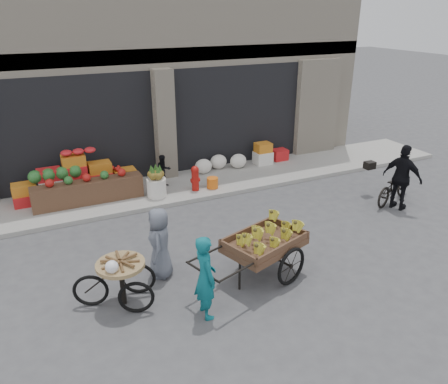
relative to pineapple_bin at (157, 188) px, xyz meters
name	(u,v)px	position (x,y,z in m)	size (l,w,h in m)	color
ground	(243,257)	(0.75, -3.60, -0.37)	(80.00, 80.00, 0.00)	#424244
sidewalk	(177,187)	(0.75, 0.50, -0.31)	(18.00, 2.20, 0.12)	gray
building	(133,55)	(0.75, 4.43, 3.00)	(14.00, 6.45, 7.00)	beige
fruit_display	(84,177)	(-1.73, 0.78, 0.30)	(3.10, 1.12, 1.24)	red
pineapple_bin	(157,188)	(0.00, 0.00, 0.00)	(0.52, 0.52, 0.50)	silver
fire_hydrant	(195,177)	(1.10, -0.05, 0.13)	(0.22, 0.22, 0.71)	#A5140F
orange_bucket	(212,183)	(1.60, -0.10, -0.10)	(0.32, 0.32, 0.30)	orange
right_bay_goods	(248,158)	(3.36, 1.10, 0.04)	(3.35, 0.60, 0.70)	silver
seated_person	(163,171)	(0.40, 0.60, 0.21)	(0.45, 0.35, 0.93)	black
banana_cart	(263,241)	(0.74, -4.39, 0.41)	(2.74, 1.74, 1.07)	brown
vendor_woman	(205,277)	(-0.68, -4.98, 0.38)	(0.55, 0.36, 1.50)	#0D5F68
tricycle_cart	(121,276)	(-1.88, -4.08, 0.20)	(1.45, 1.07, 0.95)	#9E7F51
vendor_grey	(160,243)	(-1.00, -3.51, 0.34)	(0.69, 0.45, 1.42)	slate
bicycle	(394,186)	(5.71, -2.78, 0.08)	(0.60, 1.72, 0.90)	black
cyclist	(402,178)	(5.51, -3.18, 0.49)	(1.00, 0.42, 1.71)	black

